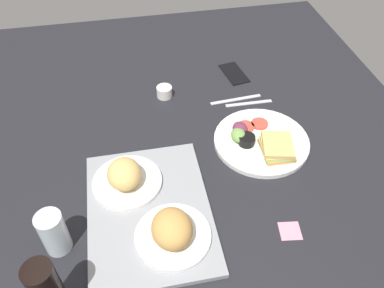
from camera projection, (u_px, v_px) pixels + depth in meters
The scene contains 11 objects.
ground_plane at pixel (203, 159), 123.41cm from camera, with size 190.00×150.00×3.00cm, color black.
serving_tray at pixel (149, 211), 106.82cm from camera, with size 45.00×33.00×1.60cm, color gray.
bread_plate_near at pixel (172, 231), 97.04cm from camera, with size 19.53×19.53×9.41cm.
bread_plate_far at pixel (126, 177), 109.89cm from camera, with size 19.83×19.83×8.87cm.
plate_with_salad at pixel (261, 141), 124.81cm from camera, with size 30.48×30.48×5.40cm.
drinking_glass at pixel (54, 233), 95.65cm from camera, with size 6.61×6.61×12.62cm, color silver.
espresso_cup at pixel (164, 92), 142.20cm from camera, with size 5.60×5.60×4.00cm, color silver.
fork at pixel (249, 103), 140.41cm from camera, with size 17.00×1.40×0.50cm, color #B7B7BC.
knife at pixel (236, 99), 141.94cm from camera, with size 19.00×1.40×0.50cm, color #B7B7BC.
cell_phone at pixel (234, 73), 153.30cm from camera, with size 14.40×7.20×0.80cm, color black.
sticky_note at pixel (290, 231), 103.23cm from camera, with size 5.60×5.60×0.12cm, color pink.
Camera 1 is at (-81.38, 19.44, 89.41)cm, focal length 36.66 mm.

